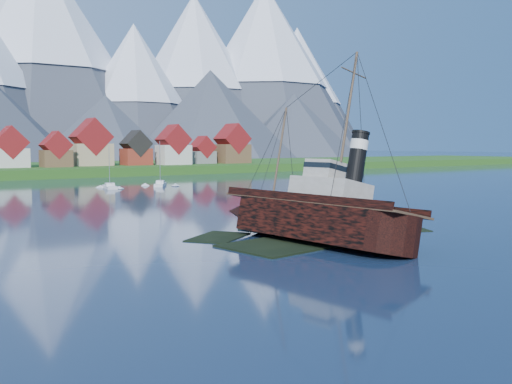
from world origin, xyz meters
TOP-DOWN VIEW (x-y plane):
  - ground at (0.00, 0.00)m, footprint 1400.00×1400.00m
  - shoal at (1.78, 2.15)m, footprint 31.71×21.24m
  - shore_bank at (0.00, 170.00)m, footprint 600.00×80.00m
  - seawall at (0.00, 132.00)m, footprint 600.00×2.50m
  - tugboat_wreck at (-2.16, -1.31)m, footprint 6.51×28.05m
  - sailboat_d at (20.43, 84.72)m, footprint 6.57×8.65m
  - sailboat_e at (6.97, 84.69)m, footprint 4.11×9.61m

SIDE VIEW (x-z plane):
  - shoal at x=1.78m, z-range -0.92..0.22m
  - ground at x=0.00m, z-range 0.00..0.00m
  - shore_bank at x=0.00m, z-range -1.60..1.60m
  - seawall at x=0.00m, z-range -1.00..1.00m
  - sailboat_e at x=6.97m, z-range -5.18..5.65m
  - sailboat_d at x=20.43m, z-range -5.75..6.30m
  - tugboat_wreck at x=-2.16m, z-range -8.31..13.92m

